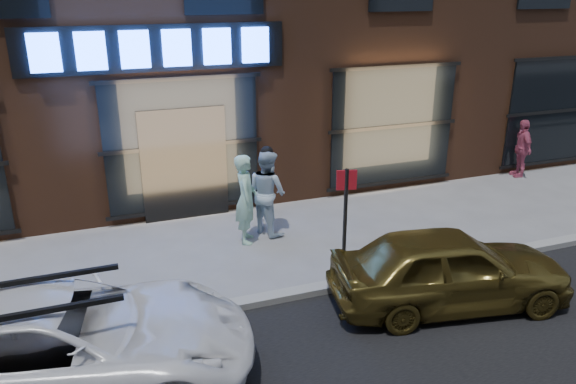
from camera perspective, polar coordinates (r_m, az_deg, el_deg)
name	(u,v)px	position (r m, az deg, el deg)	size (l,w,h in m)	color
ground	(235,308)	(9.01, -5.39, -11.69)	(90.00, 90.00, 0.00)	slate
curb	(235,305)	(8.98, -5.40, -11.36)	(60.00, 0.25, 0.12)	gray
man_bowtie	(246,199)	(10.83, -4.29, -0.70)	(0.65, 0.42, 1.77)	#B1E9CD
man_cap	(267,192)	(11.21, -2.11, 0.01)	(0.85, 0.66, 1.74)	silver
passerby	(521,148)	(15.87, 22.61, 4.14)	(0.89, 0.37, 1.52)	#B94C6B
white_suv	(59,344)	(7.59, -22.25, -14.08)	(2.20, 4.77, 1.33)	white
gold_sedan	(450,268)	(9.13, 16.12, -7.46)	(1.49, 3.71, 1.26)	brown
sign_post	(345,217)	(9.11, 5.83, -2.52)	(0.32, 0.10, 2.05)	#262628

